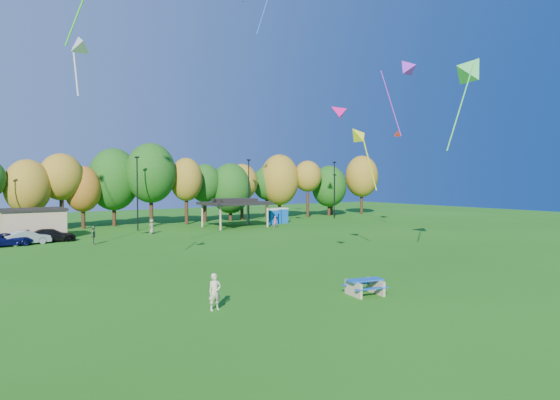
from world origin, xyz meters
TOP-DOWN VIEW (x-y plane):
  - ground at (0.00, 0.00)m, footprint 160.00×160.00m
  - tree_line at (-1.03, 45.51)m, footprint 93.57×10.55m
  - lamp_posts at (2.00, 40.00)m, footprint 64.50×0.25m
  - utility_building at (-10.00, 38.00)m, footprint 6.30×4.30m
  - pavilion at (14.00, 37.00)m, footprint 8.20×6.20m
  - porta_potties at (21.45, 37.97)m, footprint 3.75×2.22m
  - picnic_table at (0.55, -0.38)m, footprint 2.31×2.05m
  - kite_flyer at (-7.67, 1.54)m, footprint 0.66×0.44m
  - car_b at (-11.23, 33.42)m, footprint 4.43×2.28m
  - car_c at (-12.92, 33.29)m, footprint 4.71×2.54m
  - car_d at (-8.83, 34.45)m, footprint 4.76×2.34m
  - far_person_0 at (2.11, 35.63)m, footprint 1.00×0.93m
  - far_person_2 at (-6.00, 29.69)m, footprint 0.84×1.16m
  - far_person_4 at (17.78, 33.18)m, footprint 0.61×0.43m
  - kite_2 at (15.12, 2.96)m, footprint 5.02×2.90m
  - kite_6 at (-12.20, 7.99)m, footprint 1.13×2.21m
  - kite_7 at (28.94, 22.55)m, footprint 1.67×1.73m
  - kite_8 at (23.04, 16.25)m, footprint 2.18×5.15m
  - kite_9 at (2.66, 4.36)m, footprint 1.62×1.62m
  - kite_13 at (9.45, 9.54)m, footprint 3.30×1.36m

SIDE VIEW (x-z plane):
  - ground at x=0.00m, z-range 0.00..0.00m
  - picnic_table at x=0.55m, z-range 0.07..0.94m
  - car_c at x=-12.92m, z-range 0.00..1.26m
  - car_d at x=-8.83m, z-range 0.00..1.33m
  - car_b at x=-11.23m, z-range 0.00..1.39m
  - far_person_4 at x=17.78m, z-range 0.00..1.57m
  - far_person_0 at x=2.11m, z-range 0.00..1.71m
  - kite_flyer at x=-7.67m, z-range 0.00..1.80m
  - far_person_2 at x=-6.00m, z-range 0.00..1.82m
  - porta_potties at x=21.45m, z-range 0.01..2.19m
  - utility_building at x=-10.00m, z-range 0.01..3.26m
  - pavilion at x=14.00m, z-range 1.34..5.11m
  - lamp_posts at x=2.00m, z-range 0.36..9.45m
  - tree_line at x=-1.03m, z-range 0.34..11.49m
  - kite_13 at x=9.45m, z-range 7.21..12.71m
  - kite_9 at x=2.66m, z-range 10.10..11.42m
  - kite_7 at x=28.94m, z-range 11.43..12.82m
  - kite_6 at x=-12.20m, z-range 11.78..15.28m
  - kite_2 at x=15.12m, z-range 10.84..18.82m
  - kite_8 at x=23.04m, z-range 14.06..22.66m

